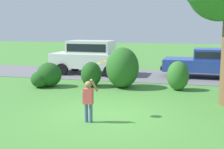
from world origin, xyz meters
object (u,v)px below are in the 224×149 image
parked_suv (91,55)px  child_thrower (88,98)px  frisbee (102,62)px  parked_sedan (206,62)px

parked_suv → child_thrower: size_ratio=3.70×
child_thrower → frisbee: (0.22, 0.65, 0.97)m
parked_sedan → frisbee: bearing=-112.6°
parked_sedan → parked_suv: 6.33m
parked_sedan → child_thrower: (-3.63, -8.85, -0.13)m
parked_suv → child_thrower: bearing=-72.6°
parked_sedan → parked_suv: (-6.32, -0.28, 0.23)m
parked_sedan → child_thrower: size_ratio=3.47×
child_thrower → parked_sedan: bearing=67.7°
parked_suv → child_thrower: parked_suv is taller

